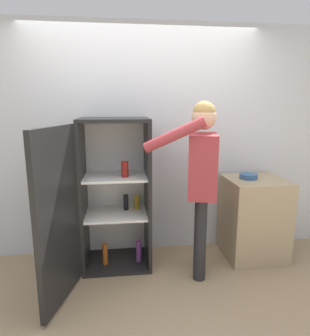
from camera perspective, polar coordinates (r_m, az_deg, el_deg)
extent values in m
plane|color=tan|center=(2.92, -0.51, -23.36)|extent=(12.00, 12.00, 0.00)
cube|color=silver|center=(3.38, -2.42, 4.98)|extent=(7.00, 0.06, 2.55)
cube|color=black|center=(3.44, -7.12, -17.11)|extent=(0.70, 0.56, 0.04)
cube|color=black|center=(3.02, -7.88, 9.07)|extent=(0.70, 0.56, 0.04)
cube|color=white|center=(3.40, -7.45, -3.61)|extent=(0.70, 0.03, 1.49)
cube|color=black|center=(3.17, -13.51, -5.02)|extent=(0.03, 0.56, 1.49)
cube|color=black|center=(3.16, -1.43, -4.73)|extent=(0.04, 0.56, 1.49)
cube|color=white|center=(3.22, -7.37, -8.62)|extent=(0.63, 0.49, 0.02)
cube|color=white|center=(3.10, -7.57, -1.59)|extent=(0.63, 0.49, 0.02)
cube|color=black|center=(2.62, -17.97, -8.94)|extent=(0.23, 0.68, 1.49)
cylinder|color=#723884|center=(3.33, -3.10, -15.48)|extent=(0.06, 0.06, 0.23)
cylinder|color=black|center=(3.26, -5.56, -6.51)|extent=(0.05, 0.05, 0.17)
cylinder|color=#B78C1E|center=(3.27, -3.44, -6.51)|extent=(0.06, 0.06, 0.15)
cylinder|color=maroon|center=(2.99, -5.76, -0.24)|extent=(0.07, 0.07, 0.16)
cylinder|color=#9E4C19|center=(3.31, -9.47, -15.87)|extent=(0.06, 0.06, 0.23)
cylinder|color=#262628|center=(2.99, 8.60, -13.30)|extent=(0.12, 0.12, 0.83)
cylinder|color=#262628|center=(3.16, 8.54, -11.86)|extent=(0.12, 0.12, 0.83)
cube|color=#9E3338|center=(2.85, 9.01, 0.58)|extent=(0.36, 0.51, 0.59)
sphere|color=#DBAD89|center=(2.80, 9.31, 9.53)|extent=(0.23, 0.23, 0.23)
sphere|color=#AD894C|center=(2.80, 9.34, 10.35)|extent=(0.21, 0.21, 0.21)
cylinder|color=#9E3338|center=(2.56, 3.74, 6.27)|extent=(0.55, 0.22, 0.32)
cylinder|color=#9E3338|center=(3.11, 8.88, 0.96)|extent=(0.09, 0.09, 0.56)
cube|color=tan|center=(3.56, 18.24, -9.02)|extent=(0.62, 0.61, 0.90)
cylinder|color=#335B8E|center=(3.40, 17.36, -1.51)|extent=(0.19, 0.19, 0.05)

